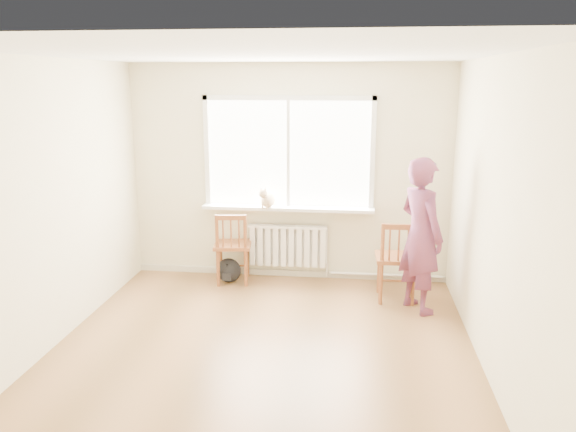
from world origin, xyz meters
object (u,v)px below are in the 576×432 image
(chair_left, at_px, (232,248))
(chair_right, at_px, (397,261))
(person, at_px, (421,235))
(cat, at_px, (268,199))
(backpack, at_px, (229,270))

(chair_left, relative_size, chair_right, 0.96)
(person, bearing_deg, cat, 35.68)
(backpack, bearing_deg, chair_right, -10.07)
(cat, bearing_deg, chair_right, 0.63)
(chair_left, xyz_separation_m, cat, (0.42, 0.15, 0.60))
(chair_left, bearing_deg, cat, -167.36)
(cat, distance_m, backpack, 1.03)
(chair_right, bearing_deg, chair_left, -11.62)
(cat, relative_size, backpack, 1.27)
(chair_right, xyz_separation_m, person, (0.22, -0.23, 0.38))
(chair_left, xyz_separation_m, person, (2.22, -0.57, 0.40))
(person, bearing_deg, chair_left, 43.30)
(chair_left, xyz_separation_m, chair_right, (1.99, -0.35, 0.02))
(person, bearing_deg, backpack, 43.28)
(chair_left, height_order, backpack, chair_left)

